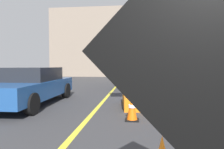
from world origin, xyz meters
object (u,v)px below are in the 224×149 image
object	(u,v)px
highway_guide_sign	(162,47)
traffic_cone_mid_lane	(132,108)
arrow_board_trailer	(139,93)
box_truck	(151,59)
pickup_car	(31,86)

from	to	relation	value
highway_guide_sign	traffic_cone_mid_lane	bearing A→B (deg)	-100.27
arrow_board_trailer	traffic_cone_mid_lane	xyz separation A→B (m)	(-0.22, -1.80, -0.15)
arrow_board_trailer	highway_guide_sign	size ratio (longest dim) A/B	0.54
box_truck	pickup_car	bearing A→B (deg)	-127.23
pickup_car	arrow_board_trailer	bearing A→B (deg)	-0.80
traffic_cone_mid_lane	arrow_board_trailer	bearing A→B (deg)	83.05
box_truck	pickup_car	distance (m)	8.41
pickup_car	traffic_cone_mid_lane	distance (m)	4.27
arrow_board_trailer	pickup_car	xyz separation A→B (m)	(-4.05, 0.06, 0.22)
pickup_car	highway_guide_sign	size ratio (longest dim) A/B	0.96
arrow_board_trailer	pickup_car	world-z (taller)	arrow_board_trailer
highway_guide_sign	arrow_board_trailer	bearing A→B (deg)	-100.66
traffic_cone_mid_lane	pickup_car	bearing A→B (deg)	154.17
box_truck	pickup_car	size ratio (longest dim) A/B	1.45
box_truck	highway_guide_sign	size ratio (longest dim) A/B	1.40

